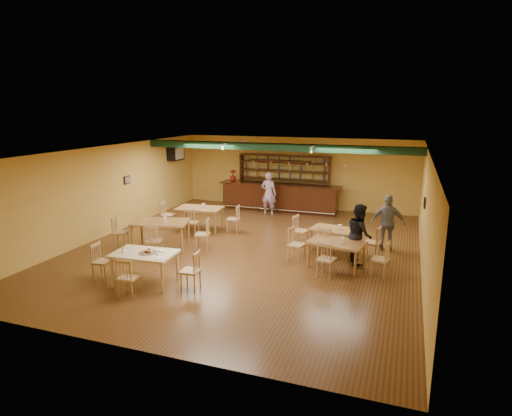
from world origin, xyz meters
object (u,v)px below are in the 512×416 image
at_px(dining_table_b, 334,240).
at_px(dining_table_d, 336,255).
at_px(bar_counter, 280,197).
at_px(dining_table_c, 161,234).
at_px(patron_right_a, 359,234).
at_px(patron_bar, 269,193).
at_px(dining_table_a, 200,219).
at_px(near_table, 145,268).

bearing_deg(dining_table_b, dining_table_d, -66.13).
height_order(bar_counter, dining_table_c, bar_counter).
height_order(dining_table_d, patron_right_a, patron_right_a).
bearing_deg(patron_bar, bar_counter, -100.41).
bearing_deg(patron_right_a, dining_table_a, 55.27).
height_order(bar_counter, dining_table_d, bar_counter).
height_order(dining_table_a, patron_bar, patron_bar).
bearing_deg(dining_table_b, patron_bar, 144.13).
xyz_separation_m(dining_table_c, dining_table_d, (5.36, 0.08, -0.05)).
relative_size(dining_table_a, patron_bar, 0.91).
distance_m(dining_table_a, dining_table_c, 2.24).
xyz_separation_m(dining_table_d, near_table, (-4.23, -2.65, 0.04)).
bearing_deg(dining_table_a, dining_table_c, -100.39).
distance_m(dining_table_a, dining_table_b, 4.95).
relative_size(bar_counter, patron_right_a, 3.03).
distance_m(near_table, patron_bar, 7.75).
bearing_deg(patron_right_a, bar_counter, 16.73).
relative_size(near_table, patron_right_a, 0.89).
distance_m(bar_counter, dining_table_d, 6.75).
xyz_separation_m(dining_table_a, patron_bar, (1.62, 2.90, 0.47)).
xyz_separation_m(dining_table_d, patron_bar, (-3.54, 5.05, 0.50)).
bearing_deg(dining_table_c, bar_counter, 55.75).
xyz_separation_m(bar_counter, dining_table_d, (3.32, -5.88, -0.20)).
height_order(dining_table_a, dining_table_d, dining_table_a).
bearing_deg(patron_bar, dining_table_c, 74.90).
bearing_deg(dining_table_a, dining_table_b, -14.39).
height_order(near_table, patron_right_a, patron_right_a).
bearing_deg(patron_bar, dining_table_a, 65.17).
distance_m(dining_table_c, patron_bar, 5.46).
xyz_separation_m(near_table, patron_right_a, (4.75, 3.23, 0.44)).
xyz_separation_m(bar_counter, near_table, (-0.91, -8.53, -0.16)).
bearing_deg(patron_right_a, near_table, 104.95).
distance_m(patron_bar, patron_right_a, 6.04).
bearing_deg(patron_bar, patron_right_a, 136.70).
height_order(bar_counter, patron_right_a, patron_right_a).
xyz_separation_m(dining_table_a, near_table, (0.94, -4.80, 0.01)).
distance_m(dining_table_d, near_table, 4.99).
distance_m(dining_table_b, dining_table_d, 1.40).
bearing_deg(bar_counter, dining_table_d, -60.53).
bearing_deg(dining_table_a, near_table, -84.31).
relative_size(dining_table_d, near_table, 0.97).
relative_size(dining_table_b, dining_table_c, 0.83).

